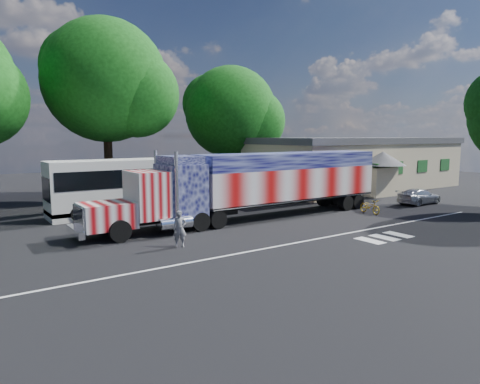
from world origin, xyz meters
TOP-DOWN VIEW (x-y plane):
  - ground at (0.00, 0.00)m, footprint 100.00×100.00m
  - lane_markings at (1.71, -3.77)m, footprint 30.00×2.67m
  - semi_truck at (1.72, 3.32)m, footprint 21.33×3.37m
  - coach_bus at (-3.50, 9.99)m, footprint 12.94×3.01m
  - hall_building at (19.92, 10.86)m, footprint 22.40×12.80m
  - parked_car at (15.81, 0.90)m, footprint 4.19×1.70m
  - woman at (-5.86, -0.39)m, footprint 0.76×0.62m
  - bicycle at (9.17, 0.35)m, footprint 0.91×1.94m
  - tree_ne_a at (9.67, 18.56)m, footprint 9.83×9.37m
  - tree_n_mid at (-3.56, 17.12)m, footprint 10.59×10.08m

SIDE VIEW (x-z plane):
  - ground at x=0.00m, z-range 0.00..0.00m
  - lane_markings at x=1.71m, z-range 0.00..0.01m
  - bicycle at x=9.17m, z-range 0.00..0.98m
  - parked_car at x=15.81m, z-range 0.00..1.22m
  - woman at x=-5.86m, z-range 0.00..1.79m
  - coach_bus at x=-3.50m, z-range 0.07..3.83m
  - semi_truck at x=1.72m, z-range 0.07..4.61m
  - hall_building at x=19.92m, z-range 0.02..5.22m
  - tree_ne_a at x=9.67m, z-range 1.52..14.01m
  - tree_n_mid at x=-3.56m, z-range 2.36..17.30m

